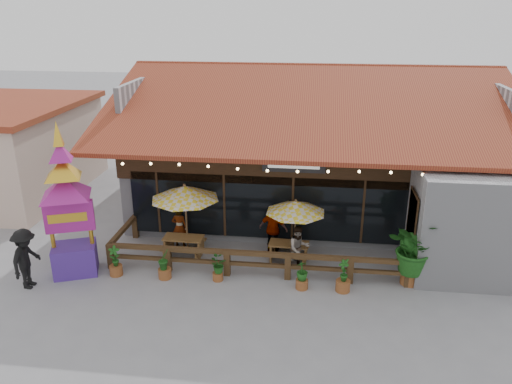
# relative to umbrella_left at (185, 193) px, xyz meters

# --- Properties ---
(ground) EXTENTS (100.00, 100.00, 0.00)m
(ground) POSITION_rel_umbrella_left_xyz_m (4.23, -1.02, -2.26)
(ground) COLOR gray
(ground) RESTS_ON ground
(restaurant_building) EXTENTS (15.50, 14.73, 6.09)m
(restaurant_building) POSITION_rel_umbrella_left_xyz_m (4.49, 5.59, -0.06)
(restaurant_building) COLOR silver
(restaurant_building) RESTS_ON ground
(patio_railing) EXTENTS (10.00, 2.60, 0.92)m
(patio_railing) POSITION_rel_umbrella_left_xyz_m (1.98, -1.29, -1.65)
(patio_railing) COLOR #4D341B
(patio_railing) RESTS_ON ground
(umbrella_left) EXTENTS (2.66, 2.66, 2.59)m
(umbrella_left) POSITION_rel_umbrella_left_xyz_m (0.00, 0.00, 0.00)
(umbrella_left) COLOR brown
(umbrella_left) RESTS_ON ground
(umbrella_right) EXTENTS (2.72, 2.72, 2.23)m
(umbrella_right) POSITION_rel_umbrella_left_xyz_m (3.87, -0.06, -0.31)
(umbrella_right) COLOR brown
(umbrella_right) RESTS_ON ground
(picnic_table_left) EXTENTS (1.43, 1.23, 0.68)m
(picnic_table_left) POSITION_rel_umbrella_left_xyz_m (-0.07, -0.26, -1.80)
(picnic_table_left) COLOR brown
(picnic_table_left) RESTS_ON ground
(picnic_table_right) EXTENTS (1.43, 1.25, 0.66)m
(picnic_table_right) POSITION_rel_umbrella_left_xyz_m (3.68, -0.24, -1.82)
(picnic_table_right) COLOR brown
(picnic_table_right) RESTS_ON ground
(thai_sign_tower) EXTENTS (2.65, 2.65, 5.54)m
(thai_sign_tower) POSITION_rel_umbrella_left_xyz_m (-3.29, -2.00, 0.67)
(thai_sign_tower) COLOR #462587
(thai_sign_tower) RESTS_ON ground
(tropical_plant) EXTENTS (2.08, 2.10, 2.20)m
(tropical_plant) POSITION_rel_umbrella_left_xyz_m (7.64, -1.34, -1.00)
(tropical_plant) COLOR brown
(tropical_plant) RESTS_ON ground
(diner_a) EXTENTS (0.56, 0.37, 1.52)m
(diner_a) POSITION_rel_umbrella_left_xyz_m (-0.38, 0.37, -1.50)
(diner_a) COLOR #382112
(diner_a) RESTS_ON ground
(diner_b) EXTENTS (0.94, 0.85, 1.57)m
(diner_b) POSITION_rel_umbrella_left_xyz_m (4.04, -0.83, -1.48)
(diner_b) COLOR #382112
(diner_b) RESTS_ON ground
(diner_c) EXTENTS (1.13, 0.68, 1.80)m
(diner_c) POSITION_rel_umbrella_left_xyz_m (3.09, 0.35, -1.36)
(diner_c) COLOR #382112
(diner_c) RESTS_ON ground
(pedestrian) EXTENTS (0.75, 1.29, 1.99)m
(pedestrian) POSITION_rel_umbrella_left_xyz_m (-4.35, -3.01, -1.27)
(pedestrian) COLOR black
(pedestrian) RESTS_ON ground
(planter_a) EXTENTS (0.43, 0.43, 1.05)m
(planter_a) POSITION_rel_umbrella_left_xyz_m (-1.92, -1.98, -1.82)
(planter_a) COLOR brown
(planter_a) RESTS_ON ground
(planter_b) EXTENTS (0.46, 0.49, 1.04)m
(planter_b) POSITION_rel_umbrella_left_xyz_m (-0.26, -1.97, -1.79)
(planter_b) COLOR brown
(planter_b) RESTS_ON ground
(planter_c) EXTENTS (0.62, 0.57, 0.84)m
(planter_c) POSITION_rel_umbrella_left_xyz_m (1.49, -1.89, -1.79)
(planter_c) COLOR brown
(planter_c) RESTS_ON ground
(planter_d) EXTENTS (0.48, 0.48, 0.96)m
(planter_d) POSITION_rel_umbrella_left_xyz_m (4.22, -2.07, -1.80)
(planter_d) COLOR brown
(planter_d) RESTS_ON ground
(planter_e) EXTENTS (0.45, 0.47, 1.11)m
(planter_e) POSITION_rel_umbrella_left_xyz_m (5.49, -2.05, -1.80)
(planter_e) COLOR brown
(planter_e) RESTS_ON ground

